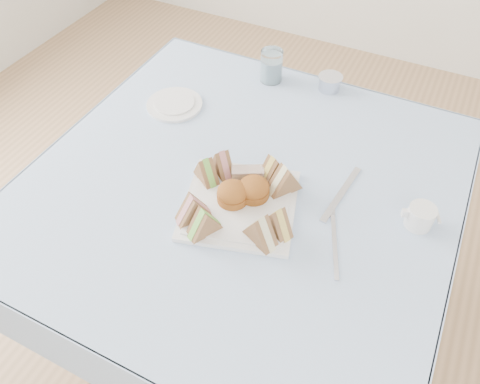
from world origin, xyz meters
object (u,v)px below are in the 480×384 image
at_px(creamer_jug, 420,217).
at_px(table, 242,266).
at_px(water_glass, 271,66).
at_px(serving_plate, 240,205).

bearing_deg(creamer_jug, table, 164.16).
relative_size(table, water_glass, 9.22).
bearing_deg(creamer_jug, water_glass, 121.34).
relative_size(water_glass, creamer_jug, 1.60).
distance_m(water_glass, creamer_jug, 0.65).
distance_m(table, serving_plate, 0.39).
height_order(serving_plate, creamer_jug, creamer_jug).
relative_size(table, creamer_jug, 14.73).
height_order(water_glass, creamer_jug, water_glass).
xyz_separation_m(serving_plate, creamer_jug, (0.38, 0.13, 0.02)).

